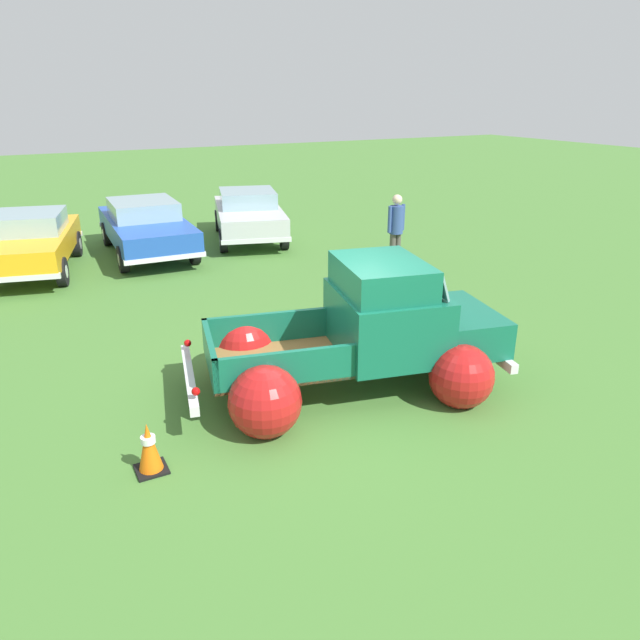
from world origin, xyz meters
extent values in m
plane|color=#477A33|center=(0.00, 0.00, 0.00)|extent=(80.00, 80.00, 0.00)
cylinder|color=black|center=(1.60, 0.54, 0.38)|extent=(0.79, 0.38, 0.76)
cylinder|color=silver|center=(1.60, 0.54, 0.38)|extent=(0.38, 0.30, 0.34)
cylinder|color=black|center=(1.23, -1.16, 0.38)|extent=(0.79, 0.38, 0.76)
cylinder|color=silver|center=(1.23, -1.16, 0.38)|extent=(0.38, 0.30, 0.34)
cylinder|color=black|center=(-1.13, 1.14, 0.38)|extent=(0.79, 0.38, 0.76)
cylinder|color=silver|center=(-1.13, 1.14, 0.38)|extent=(0.38, 0.30, 0.34)
cylinder|color=black|center=(-1.51, -0.56, 0.38)|extent=(0.79, 0.38, 0.76)
cylinder|color=silver|center=(-1.51, -0.56, 0.38)|extent=(0.38, 0.30, 0.34)
sphere|color=red|center=(-1.12, 1.19, 0.44)|extent=(1.14, 1.14, 0.96)
sphere|color=red|center=(-1.52, -0.61, 0.44)|extent=(1.14, 1.14, 0.96)
cube|color=olive|center=(-0.93, 0.20, 0.54)|extent=(2.33, 1.94, 0.04)
cube|color=#14664C|center=(-0.77, 0.92, 0.77)|extent=(2.02, 0.52, 0.50)
cube|color=#14664C|center=(-1.08, -0.51, 0.77)|extent=(2.02, 0.52, 0.50)
cube|color=#14664C|center=(0.03, -0.01, 0.77)|extent=(0.41, 1.52, 0.50)
cube|color=#14664C|center=(-1.89, 0.42, 0.77)|extent=(0.41, 1.52, 0.50)
cube|color=#14664C|center=(0.63, -0.14, 0.99)|extent=(1.78, 1.97, 0.95)
cube|color=#14664C|center=(0.54, -0.12, 1.70)|extent=(1.45, 1.75, 0.45)
cube|color=#8CADB7|center=(1.17, -0.26, 1.68)|extent=(0.46, 1.46, 0.38)
cube|color=#14664C|center=(1.66, -0.36, 0.80)|extent=(1.57, 1.85, 0.55)
sphere|color=red|center=(1.61, 0.57, 0.42)|extent=(1.10, 1.10, 0.92)
sphere|color=red|center=(1.22, -1.19, 0.42)|extent=(1.10, 1.10, 0.92)
cube|color=silver|center=(-2.19, 0.48, 0.46)|extent=(0.54, 1.96, 0.14)
cube|color=silver|center=(2.19, -0.48, 0.46)|extent=(0.54, 1.96, 0.14)
sphere|color=red|center=(-1.98, 1.24, 0.64)|extent=(0.13, 0.13, 0.11)
sphere|color=red|center=(-2.32, -0.30, 0.64)|extent=(0.13, 0.13, 0.11)
cylinder|color=black|center=(-3.18, 7.26, 0.33)|extent=(0.35, 0.69, 0.66)
cylinder|color=silver|center=(-3.18, 7.26, 0.33)|extent=(0.27, 0.34, 0.30)
cylinder|color=black|center=(-2.56, 9.89, 0.33)|extent=(0.35, 0.69, 0.66)
cylinder|color=silver|center=(-2.56, 9.89, 0.33)|extent=(0.27, 0.34, 0.30)
cylinder|color=black|center=(-4.17, 10.27, 0.33)|extent=(0.35, 0.69, 0.66)
cylinder|color=silver|center=(-4.17, 10.27, 0.33)|extent=(0.27, 0.34, 0.30)
cube|color=#F2A819|center=(-3.67, 8.77, 0.71)|extent=(2.70, 4.51, 0.55)
cube|color=#8CADB7|center=(-3.64, 8.93, 1.21)|extent=(1.90, 2.08, 0.45)
cube|color=silver|center=(-3.20, 10.78, 0.45)|extent=(1.81, 0.52, 0.12)
cube|color=silver|center=(-4.15, 6.75, 0.45)|extent=(1.81, 0.52, 0.12)
cylinder|color=black|center=(0.00, 7.65, 0.33)|extent=(0.22, 0.67, 0.66)
cylinder|color=silver|center=(0.00, 7.65, 0.33)|extent=(0.22, 0.30, 0.30)
cylinder|color=black|center=(-1.75, 7.71, 0.33)|extent=(0.22, 0.67, 0.66)
cylinder|color=silver|center=(-1.75, 7.71, 0.33)|extent=(0.22, 0.30, 0.30)
cylinder|color=black|center=(0.10, 10.65, 0.33)|extent=(0.22, 0.67, 0.66)
cylinder|color=silver|center=(0.10, 10.65, 0.33)|extent=(0.22, 0.30, 0.30)
cylinder|color=black|center=(-1.65, 10.71, 0.33)|extent=(0.22, 0.67, 0.66)
cylinder|color=silver|center=(-1.65, 10.71, 0.33)|extent=(0.22, 0.30, 0.30)
cube|color=blue|center=(-0.82, 9.18, 0.71)|extent=(2.04, 4.75, 0.55)
cube|color=#8CADB7|center=(-0.82, 9.37, 1.21)|extent=(1.70, 2.02, 0.45)
cube|color=silver|center=(-0.74, 11.48, 0.45)|extent=(1.93, 0.17, 0.12)
cube|color=silver|center=(-0.91, 6.88, 0.45)|extent=(1.93, 0.17, 0.12)
cylinder|color=black|center=(2.66, 7.95, 0.33)|extent=(0.37, 0.69, 0.66)
cylinder|color=silver|center=(2.66, 7.95, 0.33)|extent=(0.29, 0.34, 0.30)
cylinder|color=black|center=(1.04, 8.42, 0.33)|extent=(0.37, 0.69, 0.66)
cylinder|color=silver|center=(1.04, 8.42, 0.33)|extent=(0.29, 0.34, 0.30)
cylinder|color=black|center=(3.41, 10.55, 0.33)|extent=(0.37, 0.69, 0.66)
cylinder|color=silver|center=(3.41, 10.55, 0.33)|extent=(0.29, 0.34, 0.30)
cylinder|color=black|center=(1.79, 11.01, 0.33)|extent=(0.37, 0.69, 0.66)
cylinder|color=silver|center=(1.79, 11.01, 0.33)|extent=(0.29, 0.34, 0.30)
cube|color=silver|center=(2.23, 9.48, 0.71)|extent=(2.90, 4.55, 0.55)
cube|color=#8CADB7|center=(2.27, 9.64, 1.21)|extent=(1.99, 2.14, 0.45)
cube|color=silver|center=(2.80, 11.47, 0.45)|extent=(1.82, 0.61, 0.12)
cube|color=silver|center=(1.65, 7.49, 0.45)|extent=(1.82, 0.61, 0.12)
cylinder|color=#4C4742|center=(4.37, 4.93, 0.45)|extent=(0.17, 0.17, 0.89)
cylinder|color=#4C4742|center=(4.21, 4.90, 0.45)|extent=(0.17, 0.17, 0.89)
cylinder|color=#334C8C|center=(4.29, 4.91, 1.23)|extent=(0.39, 0.39, 0.67)
cylinder|color=#334C8C|center=(4.51, 4.95, 1.26)|extent=(0.10, 0.10, 0.64)
cylinder|color=#334C8C|center=(4.07, 4.88, 1.26)|extent=(0.10, 0.10, 0.64)
sphere|color=beige|center=(4.29, 4.91, 1.71)|extent=(0.28, 0.28, 0.24)
cube|color=black|center=(-3.04, -0.77, 0.01)|extent=(0.36, 0.36, 0.03)
cone|color=orange|center=(-3.04, -0.77, 0.33)|extent=(0.28, 0.28, 0.60)
cylinder|color=white|center=(-3.04, -0.77, 0.42)|extent=(0.17, 0.17, 0.08)
camera|label=1|loc=(-4.01, -6.87, 4.17)|focal=33.27mm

